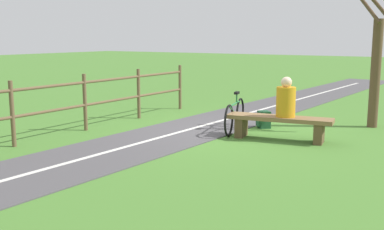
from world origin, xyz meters
name	(u,v)px	position (x,y,z in m)	size (l,w,h in m)	color
ground_plane	(226,131)	(0.00, 0.00, 0.00)	(80.00, 80.00, 0.00)	#477A2D
paved_path	(50,168)	(0.94, 4.00, 0.01)	(1.94, 36.00, 0.02)	#4C494C
path_centre_line	(50,168)	(0.94, 4.00, 0.02)	(0.10, 32.00, 0.00)	silver
bench	(279,123)	(-1.28, 0.21, 0.33)	(2.10, 0.79, 0.47)	brown
person_seated	(286,100)	(-1.39, 0.19, 0.80)	(0.43, 0.43, 0.78)	orange
bicycle	(235,115)	(-0.18, -0.04, 0.35)	(0.44, 1.65, 0.84)	black
backpack	(264,120)	(-0.54, -0.74, 0.18)	(0.36, 0.36, 0.37)	#1E4C2D
fence_roadside	(51,102)	(2.62, 2.47, 0.72)	(0.25, 9.02, 1.22)	brown
tree_far_left	(376,62)	(-2.56, -2.05, 1.45)	(1.40, 0.95, 3.28)	brown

